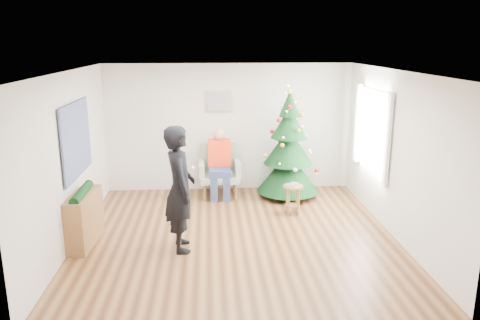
{
  "coord_description": "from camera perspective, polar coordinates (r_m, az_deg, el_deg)",
  "views": [
    {
      "loc": [
        -0.41,
        -6.94,
        3.04
      ],
      "look_at": [
        0.1,
        0.6,
        1.1
      ],
      "focal_mm": 35.0,
      "sensor_mm": 36.0,
      "label": 1
    }
  ],
  "objects": [
    {
      "name": "christmas_tree",
      "position": [
        9.21,
        5.94,
        1.45
      ],
      "size": [
        1.22,
        1.22,
        2.2
      ],
      "rotation": [
        0.0,
        0.0,
        -0.18
      ],
      "color": "#3F2816",
      "rests_on": "floor"
    },
    {
      "name": "armchair",
      "position": [
        9.39,
        -2.5,
        -2.04
      ],
      "size": [
        0.83,
        0.75,
        1.03
      ],
      "rotation": [
        0.0,
        0.0,
        0.02
      ],
      "color": "gray",
      "rests_on": "floor"
    },
    {
      "name": "seated_person",
      "position": [
        9.25,
        -2.5,
        -0.27
      ],
      "size": [
        0.46,
        0.66,
        1.35
      ],
      "rotation": [
        0.0,
        0.0,
        0.02
      ],
      "color": "navy",
      "rests_on": "armchair"
    },
    {
      "name": "console",
      "position": [
        7.55,
        -18.48,
        -6.85
      ],
      "size": [
        0.38,
        1.02,
        0.8
      ],
      "primitive_type": "cube",
      "rotation": [
        0.0,
        0.0,
        -0.08
      ],
      "color": "brown",
      "rests_on": "floor"
    },
    {
      "name": "wall_back",
      "position": [
        9.6,
        -1.37,
        3.96
      ],
      "size": [
        5.0,
        0.0,
        5.0
      ],
      "primitive_type": "plane",
      "rotation": [
        1.57,
        0.0,
        0.0
      ],
      "color": "silver",
      "rests_on": "floor"
    },
    {
      "name": "floor",
      "position": [
        7.58,
        -0.45,
        -9.23
      ],
      "size": [
        5.0,
        5.0,
        0.0
      ],
      "primitive_type": "plane",
      "color": "brown",
      "rests_on": "ground"
    },
    {
      "name": "tapestry",
      "position": [
        7.67,
        -19.32,
        2.38
      ],
      "size": [
        0.03,
        1.5,
        1.15
      ],
      "primitive_type": "cube",
      "color": "black",
      "rests_on": "wall_left"
    },
    {
      "name": "standing_man",
      "position": [
        6.88,
        -7.34,
        -3.51
      ],
      "size": [
        0.55,
        0.75,
        1.88
      ],
      "primitive_type": "imported",
      "rotation": [
        0.0,
        0.0,
        1.73
      ],
      "color": "black",
      "rests_on": "floor"
    },
    {
      "name": "curtains",
      "position": [
        8.57,
        15.65,
        3.52
      ],
      "size": [
        0.05,
        1.75,
        1.5
      ],
      "color": "white",
      "rests_on": "wall_right"
    },
    {
      "name": "wall_front",
      "position": [
        4.78,
        1.33,
        -6.92
      ],
      "size": [
        5.0,
        0.0,
        5.0
      ],
      "primitive_type": "plane",
      "rotation": [
        -1.57,
        0.0,
        0.0
      ],
      "color": "silver",
      "rests_on": "floor"
    },
    {
      "name": "wall_right",
      "position": [
        7.72,
        18.39,
        0.63
      ],
      "size": [
        0.0,
        5.0,
        5.0
      ],
      "primitive_type": "plane",
      "rotation": [
        1.57,
        0.0,
        -1.57
      ],
      "color": "silver",
      "rests_on": "floor"
    },
    {
      "name": "wall_left",
      "position": [
        7.45,
        -20.05,
        0.01
      ],
      "size": [
        0.0,
        5.0,
        5.0
      ],
      "primitive_type": "plane",
      "rotation": [
        1.57,
        0.0,
        1.57
      ],
      "color": "silver",
      "rests_on": "floor"
    },
    {
      "name": "ceiling",
      "position": [
        6.96,
        -0.5,
        10.78
      ],
      "size": [
        5.0,
        5.0,
        0.0
      ],
      "primitive_type": "plane",
      "rotation": [
        3.14,
        0.0,
        0.0
      ],
      "color": "white",
      "rests_on": "wall_back"
    },
    {
      "name": "stool",
      "position": [
        8.45,
        6.45,
        -4.8
      ],
      "size": [
        0.36,
        0.36,
        0.53
      ],
      "rotation": [
        0.0,
        0.0,
        0.41
      ],
      "color": "brown",
      "rests_on": "floor"
    },
    {
      "name": "game_controller",
      "position": [
        6.75,
        -5.74,
        -1.03
      ],
      "size": [
        0.06,
        0.13,
        0.04
      ],
      "primitive_type": "cube",
      "rotation": [
        0.0,
        0.0,
        0.16
      ],
      "color": "white",
      "rests_on": "standing_man"
    },
    {
      "name": "window_panel",
      "position": [
        8.58,
        15.84,
        3.52
      ],
      "size": [
        0.04,
        1.3,
        1.4
      ],
      "primitive_type": "cube",
      "color": "white",
      "rests_on": "wall_right"
    },
    {
      "name": "laptop",
      "position": [
        8.36,
        6.5,
        -3.04
      ],
      "size": [
        0.34,
        0.34,
        0.02
      ],
      "primitive_type": "imported",
      "rotation": [
        0.0,
        0.0,
        0.76
      ],
      "color": "silver",
      "rests_on": "stool"
    },
    {
      "name": "garland",
      "position": [
        7.41,
        -18.74,
        -3.82
      ],
      "size": [
        0.14,
        0.9,
        0.14
      ],
      "primitive_type": "cylinder",
      "rotation": [
        1.57,
        0.0,
        0.0
      ],
      "color": "black",
      "rests_on": "console"
    },
    {
      "name": "framed_picture",
      "position": [
        9.48,
        -2.59,
        7.17
      ],
      "size": [
        0.52,
        0.05,
        0.42
      ],
      "color": "tan",
      "rests_on": "wall_back"
    }
  ]
}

